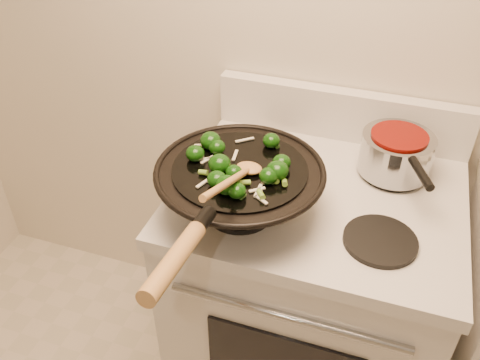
% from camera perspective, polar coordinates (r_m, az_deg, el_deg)
% --- Properties ---
extents(stove, '(0.78, 0.67, 1.08)m').
position_cam_1_polar(stove, '(1.73, 7.48, -12.96)').
color(stove, silver).
rests_on(stove, ground).
extents(wok, '(0.42, 0.70, 0.22)m').
position_cam_1_polar(wok, '(1.27, -0.10, -0.85)').
color(wok, black).
rests_on(wok, stove).
extents(stirfry, '(0.28, 0.27, 0.05)m').
position_cam_1_polar(stirfry, '(1.22, -0.33, 1.75)').
color(stirfry, black).
rests_on(stirfry, wok).
extents(wooden_spoon, '(0.07, 0.29, 0.12)m').
position_cam_1_polar(wooden_spoon, '(1.15, -0.29, 0.45)').
color(wooden_spoon, '#A67741').
rests_on(wooden_spoon, wok).
extents(saucepan, '(0.20, 0.31, 0.12)m').
position_cam_1_polar(saucepan, '(1.48, 17.15, 2.91)').
color(saucepan, '#979A9F').
rests_on(saucepan, stove).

